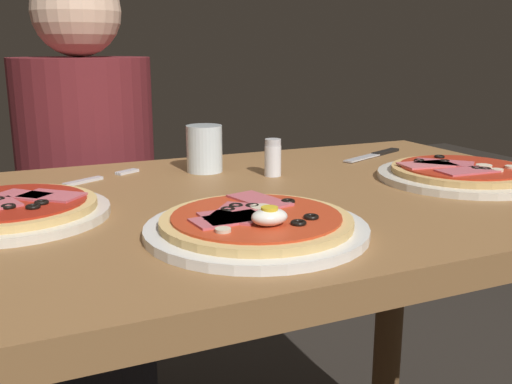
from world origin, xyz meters
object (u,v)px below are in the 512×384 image
object	(u,v)px
pizza_across_right	(11,210)
pizza_foreground	(256,225)
fork	(97,178)
knife	(376,154)
water_glass_near	(204,152)
diner_person	(92,232)
pizza_across_left	(462,173)
salt_shaker	(273,158)
dining_table	(267,279)

from	to	relation	value
pizza_across_right	pizza_foreground	bearing A→B (deg)	-36.20
fork	knife	world-z (taller)	knife
water_glass_near	diner_person	distance (m)	0.50
pizza_foreground	pizza_across_left	bearing A→B (deg)	16.07
diner_person	pizza_across_left	bearing A→B (deg)	129.31
knife	salt_shaker	world-z (taller)	salt_shaker
pizza_foreground	knife	world-z (taller)	pizza_foreground
water_glass_near	fork	distance (m)	0.20
fork	salt_shaker	bearing A→B (deg)	-18.39
pizza_across_left	knife	xyz separation A→B (m)	(0.00, 0.26, -0.01)
water_glass_near	salt_shaker	xyz separation A→B (m)	(0.10, -0.09, -0.00)
dining_table	pizza_foreground	distance (m)	0.26
dining_table	water_glass_near	distance (m)	0.28
fork	dining_table	bearing A→B (deg)	-43.66
water_glass_near	salt_shaker	world-z (taller)	water_glass_near
knife	fork	bearing A→B (deg)	179.15
pizza_across_right	diner_person	size ratio (longest dim) A/B	0.22
dining_table	knife	world-z (taller)	knife
fork	diner_person	distance (m)	0.45
pizza_foreground	pizza_across_right	size ratio (longest dim) A/B	1.07
pizza_foreground	water_glass_near	world-z (taller)	water_glass_near
dining_table	water_glass_near	world-z (taller)	water_glass_near
pizza_across_left	salt_shaker	xyz separation A→B (m)	(-0.29, 0.17, 0.02)
pizza_across_right	salt_shaker	xyz separation A→B (m)	(0.44, 0.10, 0.02)
knife	pizza_foreground	bearing A→B (deg)	-139.73
knife	water_glass_near	bearing A→B (deg)	-179.48
fork	knife	bearing A→B (deg)	-0.85
dining_table	pizza_foreground	world-z (taller)	pizza_foreground
knife	dining_table	bearing A→B (deg)	-149.69
pizza_foreground	salt_shaker	world-z (taller)	salt_shaker
dining_table	salt_shaker	size ratio (longest dim) A/B	16.27
pizza_across_left	fork	bearing A→B (deg)	155.45
pizza_across_right	water_glass_near	size ratio (longest dim) A/B	3.03
dining_table	diner_person	distance (m)	0.64
water_glass_near	diner_person	world-z (taller)	diner_person
salt_shaker	diner_person	xyz separation A→B (m)	(-0.26, 0.49, -0.25)
pizza_foreground	pizza_across_left	world-z (taller)	pizza_foreground
pizza_across_right	water_glass_near	xyz separation A→B (m)	(0.34, 0.18, 0.03)
salt_shaker	diner_person	distance (m)	0.61
pizza_across_left	diner_person	bearing A→B (deg)	129.31
pizza_across_right	diner_person	xyz separation A→B (m)	(0.19, 0.59, -0.23)
pizza_foreground	pizza_across_right	world-z (taller)	pizza_foreground
pizza_across_right	knife	xyz separation A→B (m)	(0.73, 0.19, -0.01)
pizza_across_left	water_glass_near	distance (m)	0.46
pizza_across_right	water_glass_near	bearing A→B (deg)	28.21
dining_table	knife	xyz separation A→B (m)	(0.36, 0.21, 0.15)
fork	diner_person	bearing A→B (deg)	84.19
pizza_across_left	pizza_across_right	xyz separation A→B (m)	(-0.73, 0.07, 0.00)
pizza_across_right	diner_person	bearing A→B (deg)	72.51
pizza_across_left	diner_person	world-z (taller)	diner_person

